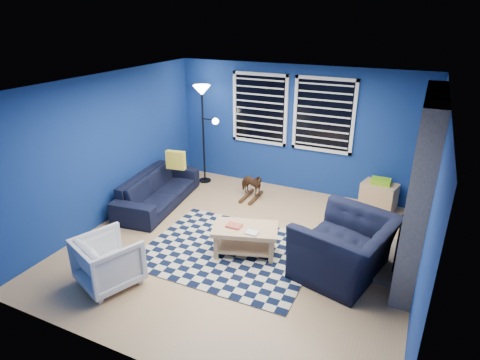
{
  "coord_description": "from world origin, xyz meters",
  "views": [
    {
      "loc": [
        2.27,
        -4.9,
        3.39
      ],
      "look_at": [
        -0.17,
        0.3,
        0.98
      ],
      "focal_mm": 30.0,
      "sensor_mm": 36.0,
      "label": 1
    }
  ],
  "objects_px": {
    "sofa": "(158,190)",
    "floor_lamp": "(203,104)",
    "armchair_big": "(345,248)",
    "coffee_table": "(245,235)",
    "tv": "(431,146)",
    "cabinet": "(379,196)",
    "rocking_horse": "(251,184)",
    "armchair_bent": "(109,261)"
  },
  "relations": [
    {
      "from": "armchair_bent",
      "to": "armchair_big",
      "type": "bearing_deg",
      "value": -129.46
    },
    {
      "from": "sofa",
      "to": "armchair_bent",
      "type": "height_order",
      "value": "armchair_bent"
    },
    {
      "from": "armchair_bent",
      "to": "rocking_horse",
      "type": "height_order",
      "value": "armchair_bent"
    },
    {
      "from": "sofa",
      "to": "armchair_big",
      "type": "bearing_deg",
      "value": -108.89
    },
    {
      "from": "armchair_big",
      "to": "cabinet",
      "type": "height_order",
      "value": "armchair_big"
    },
    {
      "from": "armchair_big",
      "to": "floor_lamp",
      "type": "height_order",
      "value": "floor_lamp"
    },
    {
      "from": "armchair_bent",
      "to": "cabinet",
      "type": "xyz_separation_m",
      "value": [
        2.96,
        3.84,
        -0.08
      ]
    },
    {
      "from": "tv",
      "to": "rocking_horse",
      "type": "bearing_deg",
      "value": -173.46
    },
    {
      "from": "sofa",
      "to": "rocking_horse",
      "type": "distance_m",
      "value": 1.78
    },
    {
      "from": "coffee_table",
      "to": "floor_lamp",
      "type": "xyz_separation_m",
      "value": [
        -1.94,
        2.21,
        1.35
      ]
    },
    {
      "from": "tv",
      "to": "armchair_big",
      "type": "height_order",
      "value": "tv"
    },
    {
      "from": "sofa",
      "to": "floor_lamp",
      "type": "relative_size",
      "value": 1.01
    },
    {
      "from": "tv",
      "to": "floor_lamp",
      "type": "height_order",
      "value": "floor_lamp"
    },
    {
      "from": "floor_lamp",
      "to": "tv",
      "type": "bearing_deg",
      "value": -0.4
    },
    {
      "from": "cabinet",
      "to": "coffee_table",
      "type": "bearing_deg",
      "value": -111.22
    },
    {
      "from": "rocking_horse",
      "to": "armchair_bent",
      "type": "bearing_deg",
      "value": -177.68
    },
    {
      "from": "sofa",
      "to": "rocking_horse",
      "type": "relative_size",
      "value": 3.79
    },
    {
      "from": "sofa",
      "to": "floor_lamp",
      "type": "distance_m",
      "value": 1.95
    },
    {
      "from": "cabinet",
      "to": "sofa",
      "type": "bearing_deg",
      "value": -145.15
    },
    {
      "from": "sofa",
      "to": "armchair_big",
      "type": "xyz_separation_m",
      "value": [
        3.63,
        -0.72,
        0.12
      ]
    },
    {
      "from": "tv",
      "to": "coffee_table",
      "type": "bearing_deg",
      "value": -136.64
    },
    {
      "from": "tv",
      "to": "sofa",
      "type": "relative_size",
      "value": 0.48
    },
    {
      "from": "armchair_bent",
      "to": "cabinet",
      "type": "height_order",
      "value": "armchair_bent"
    },
    {
      "from": "armchair_bent",
      "to": "floor_lamp",
      "type": "relative_size",
      "value": 0.37
    },
    {
      "from": "tv",
      "to": "armchair_big",
      "type": "bearing_deg",
      "value": -112.89
    },
    {
      "from": "sofa",
      "to": "cabinet",
      "type": "height_order",
      "value": "sofa"
    },
    {
      "from": "sofa",
      "to": "floor_lamp",
      "type": "bearing_deg",
      "value": -17.97
    },
    {
      "from": "rocking_horse",
      "to": "cabinet",
      "type": "height_order",
      "value": "cabinet"
    },
    {
      "from": "tv",
      "to": "sofa",
      "type": "height_order",
      "value": "tv"
    },
    {
      "from": "coffee_table",
      "to": "floor_lamp",
      "type": "bearing_deg",
      "value": 131.28
    },
    {
      "from": "tv",
      "to": "armchair_big",
      "type": "relative_size",
      "value": 0.77
    },
    {
      "from": "armchair_bent",
      "to": "coffee_table",
      "type": "xyz_separation_m",
      "value": [
        1.35,
        1.41,
        -0.01
      ]
    },
    {
      "from": "sofa",
      "to": "rocking_horse",
      "type": "xyz_separation_m",
      "value": [
        1.48,
        0.98,
        -0.0
      ]
    },
    {
      "from": "tv",
      "to": "rocking_horse",
      "type": "distance_m",
      "value": 3.22
    },
    {
      "from": "armchair_bent",
      "to": "sofa",
      "type": "bearing_deg",
      "value": -47.96
    },
    {
      "from": "rocking_horse",
      "to": "cabinet",
      "type": "relative_size",
      "value": 0.8
    },
    {
      "from": "armchair_big",
      "to": "coffee_table",
      "type": "height_order",
      "value": "armchair_big"
    },
    {
      "from": "sofa",
      "to": "cabinet",
      "type": "distance_m",
      "value": 4.11
    },
    {
      "from": "rocking_horse",
      "to": "floor_lamp",
      "type": "relative_size",
      "value": 0.27
    },
    {
      "from": "armchair_big",
      "to": "armchair_bent",
      "type": "xyz_separation_m",
      "value": [
        -2.79,
        -1.54,
        -0.08
      ]
    },
    {
      "from": "tv",
      "to": "floor_lamp",
      "type": "xyz_separation_m",
      "value": [
        -4.25,
        0.03,
        0.28
      ]
    },
    {
      "from": "rocking_horse",
      "to": "cabinet",
      "type": "xyz_separation_m",
      "value": [
        2.31,
        0.59,
        -0.04
      ]
    }
  ]
}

